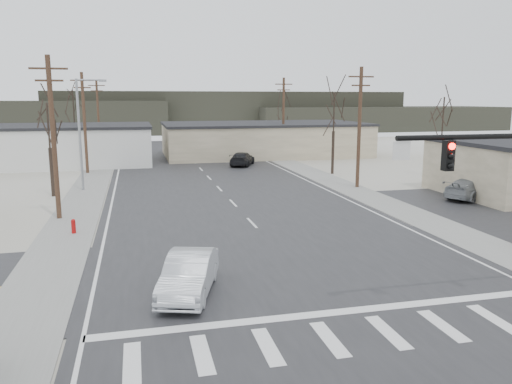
% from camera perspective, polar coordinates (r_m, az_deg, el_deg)
% --- Properties ---
extents(ground, '(140.00, 140.00, 0.00)m').
position_cam_1_polar(ground, '(22.80, 4.15, -8.43)').
color(ground, silver).
rests_on(ground, ground).
extents(main_road, '(18.00, 110.00, 0.05)m').
position_cam_1_polar(main_road, '(36.88, -2.93, -0.99)').
color(main_road, '#252527').
rests_on(main_road, ground).
extents(cross_road, '(90.00, 10.00, 0.04)m').
position_cam_1_polar(cross_road, '(22.80, 4.15, -8.39)').
color(cross_road, '#252527').
rests_on(cross_road, ground).
extents(sidewalk_left, '(3.00, 90.00, 0.06)m').
position_cam_1_polar(sidewalk_left, '(41.38, -18.84, -0.26)').
color(sidewalk_left, gray).
rests_on(sidewalk_left, ground).
extents(sidewalk_right, '(3.00, 90.00, 0.06)m').
position_cam_1_polar(sidewalk_right, '(44.64, 9.35, 0.93)').
color(sidewalk_right, gray).
rests_on(sidewalk_right, ground).
extents(fire_hydrant, '(0.24, 0.24, 0.87)m').
position_cam_1_polar(fire_hydrant, '(29.57, -20.13, -3.70)').
color(fire_hydrant, '#A50C0C').
rests_on(fire_hydrant, ground).
extents(building_left_far, '(22.30, 12.30, 4.50)m').
position_cam_1_polar(building_left_far, '(61.46, -22.37, 4.99)').
color(building_left_far, silver).
rests_on(building_left_far, ground).
extents(building_right_far, '(26.30, 14.30, 4.30)m').
position_cam_1_polar(building_right_far, '(66.83, 0.90, 6.09)').
color(building_right_far, beige).
rests_on(building_right_far, ground).
extents(upole_left_b, '(2.20, 0.30, 10.00)m').
position_cam_1_polar(upole_left_b, '(32.95, -22.16, 6.00)').
color(upole_left_b, '#492F21').
rests_on(upole_left_b, ground).
extents(upole_left_c, '(2.20, 0.30, 10.00)m').
position_cam_1_polar(upole_left_c, '(52.79, -19.02, 7.65)').
color(upole_left_c, '#492F21').
rests_on(upole_left_c, ground).
extents(upole_left_d, '(2.20, 0.30, 10.00)m').
position_cam_1_polar(upole_left_d, '(72.71, -17.59, 8.39)').
color(upole_left_d, '#492F21').
rests_on(upole_left_d, ground).
extents(upole_right_a, '(2.20, 0.30, 10.00)m').
position_cam_1_polar(upole_right_a, '(42.62, 11.73, 7.43)').
color(upole_right_a, '#492F21').
rests_on(upole_right_a, ground).
extents(upole_right_b, '(2.20, 0.30, 10.00)m').
position_cam_1_polar(upole_right_b, '(63.21, 3.15, 8.60)').
color(upole_right_b, '#492F21').
rests_on(upole_right_b, ground).
extents(streetlight_main, '(2.40, 0.25, 9.00)m').
position_cam_1_polar(streetlight_main, '(42.78, -19.28, 6.89)').
color(streetlight_main, gray).
rests_on(streetlight_main, ground).
extents(tree_left_near, '(3.30, 3.30, 7.35)m').
position_cam_1_polar(tree_left_near, '(41.07, -22.63, 6.73)').
color(tree_left_near, '#32241F').
rests_on(tree_left_near, ground).
extents(tree_right_mid, '(3.74, 3.74, 8.33)m').
position_cam_1_polar(tree_right_mid, '(50.32, 8.90, 8.78)').
color(tree_right_mid, '#32241F').
rests_on(tree_right_mid, ground).
extents(tree_left_far, '(3.96, 3.96, 8.82)m').
position_cam_1_polar(tree_left_far, '(66.93, -20.14, 9.00)').
color(tree_left_far, '#32241F').
rests_on(tree_left_far, ground).
extents(tree_right_far, '(3.52, 3.52, 7.84)m').
position_cam_1_polar(tree_right_far, '(75.69, 3.09, 9.20)').
color(tree_right_far, '#32241F').
rests_on(tree_right_far, ground).
extents(tree_lot, '(3.52, 3.52, 7.84)m').
position_cam_1_polar(tree_lot, '(51.29, 20.59, 7.88)').
color(tree_lot, '#32241F').
rests_on(tree_lot, ground).
extents(hill_center, '(80.00, 18.00, 9.00)m').
position_cam_1_polar(hill_center, '(118.54, -3.08, 9.19)').
color(hill_center, '#333026').
rests_on(hill_center, ground).
extents(hill_right, '(60.00, 18.00, 5.50)m').
position_cam_1_polar(hill_right, '(124.26, 13.71, 8.16)').
color(hill_right, '#333026').
rests_on(hill_right, ground).
extents(sedan_crossing, '(2.97, 5.04, 1.57)m').
position_cam_1_polar(sedan_crossing, '(19.51, -7.66, -9.26)').
color(sedan_crossing, '#B7BCC3').
rests_on(sedan_crossing, main_road).
extents(car_far_a, '(4.00, 5.54, 1.49)m').
position_cam_1_polar(car_far_a, '(56.11, -1.58, 3.82)').
color(car_far_a, black).
rests_on(car_far_a, main_road).
extents(car_far_b, '(2.76, 4.22, 1.33)m').
position_cam_1_polar(car_far_b, '(77.15, -13.86, 5.31)').
color(car_far_b, black).
rests_on(car_far_b, main_road).
extents(car_parked_dark_a, '(3.82, 1.89, 1.25)m').
position_cam_1_polar(car_parked_dark_a, '(43.34, 25.40, 0.59)').
color(car_parked_dark_a, black).
rests_on(car_parked_dark_a, parking_lot).
extents(car_parked_silver, '(5.66, 4.28, 1.53)m').
position_cam_1_polar(car_parked_silver, '(40.67, 23.39, 0.35)').
color(car_parked_silver, gray).
rests_on(car_parked_silver, parking_lot).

